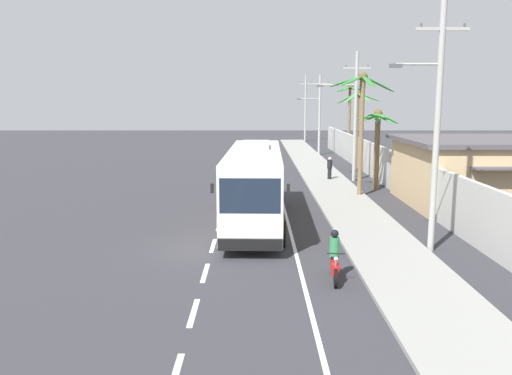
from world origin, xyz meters
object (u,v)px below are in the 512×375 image
pedestrian_near_kerb (327,167)px  palm_second (347,104)px  motorcycle_beside_bus (332,260)px  palm_fourth (355,111)px  utility_pole_far (316,112)px  coach_bus_foreground (252,182)px  utility_pole_nearest (434,113)px  palm_nearest (375,134)px  palm_third (359,107)px  utility_pole_mid (352,113)px  utility_pole_distant (303,107)px

pedestrian_near_kerb → palm_second: 15.23m
motorcycle_beside_bus → palm_fourth: size_ratio=0.30×
utility_pole_far → coach_bus_foreground: bearing=-102.1°
utility_pole_nearest → palm_nearest: (1.03, 14.06, -1.70)m
coach_bus_foreground → utility_pole_nearest: 9.04m
motorcycle_beside_bus → palm_second: size_ratio=0.27×
palm_nearest → palm_third: size_ratio=0.70×
palm_fourth → utility_pole_mid: bearing=-103.4°
coach_bus_foreground → utility_pole_nearest: size_ratio=1.20×
utility_pole_nearest → utility_pole_far: (-0.21, 35.80, -0.86)m
motorcycle_beside_bus → utility_pole_nearest: bearing=38.5°
coach_bus_foreground → palm_nearest: bearing=49.5°
motorcycle_beside_bus → utility_pole_mid: 22.09m
coach_bus_foreground → palm_fourth: (8.27, 18.25, 2.91)m
palm_third → palm_fourth: size_ratio=1.13×
palm_second → palm_fourth: palm_second is taller
utility_pole_distant → palm_third: bearing=-90.8°
palm_third → utility_pole_nearest: bearing=-87.4°
pedestrian_near_kerb → palm_fourth: 7.11m
utility_pole_far → utility_pole_distant: bearing=89.2°
utility_pole_distant → palm_nearest: 39.67m
palm_fourth → palm_third: bearing=-99.7°
motorcycle_beside_bus → coach_bus_foreground: bearing=107.8°
pedestrian_near_kerb → utility_pole_nearest: (1.44, -17.90, 4.35)m
motorcycle_beside_bus → palm_nearest: palm_nearest is taller
coach_bus_foreground → palm_nearest: 12.21m
motorcycle_beside_bus → utility_pole_nearest: utility_pole_nearest is taller
pedestrian_near_kerb → palm_fourth: palm_fourth is taller
palm_fourth → palm_nearest: bearing=-92.6°
utility_pole_mid → palm_fourth: bearing=76.6°
utility_pole_distant → palm_fourth: utility_pole_distant is taller
motorcycle_beside_bus → palm_third: (3.67, 14.94, 4.72)m
utility_pole_far → utility_pole_distant: utility_pole_distant is taller
utility_pole_nearest → utility_pole_mid: utility_pole_nearest is taller
palm_nearest → palm_second: 18.06m
utility_pole_distant → palm_nearest: utility_pole_distant is taller
coach_bus_foreground → utility_pole_distant: utility_pole_distant is taller
pedestrian_near_kerb → utility_pole_mid: 4.24m
utility_pole_distant → utility_pole_far: bearing=-90.8°
coach_bus_foreground → utility_pole_mid: 15.10m
palm_second → motorcycle_beside_bus: bearing=-100.5°
palm_third → palm_second: bearing=82.0°
coach_bus_foreground → palm_nearest: size_ratio=2.34×
coach_bus_foreground → utility_pole_far: utility_pole_far is taller
coach_bus_foreground → motorcycle_beside_bus: bearing=-72.2°
utility_pole_distant → palm_nearest: bearing=-88.6°
coach_bus_foreground → utility_pole_nearest: (6.83, -4.87, 3.37)m
pedestrian_near_kerb → utility_pole_distant: (1.49, 35.80, 3.79)m
palm_fourth → coach_bus_foreground: bearing=-114.4°
motorcycle_beside_bus → utility_pole_mid: utility_pole_mid is taller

